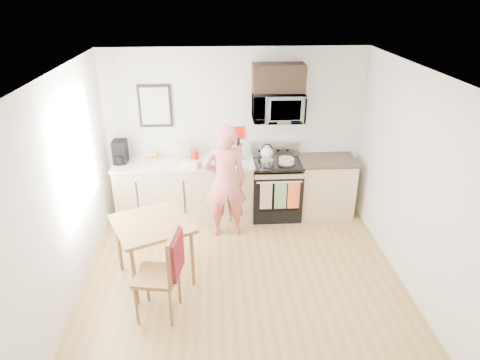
{
  "coord_description": "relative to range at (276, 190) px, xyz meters",
  "views": [
    {
      "loc": [
        -0.3,
        -4.08,
        3.44
      ],
      "look_at": [
        0.0,
        1.0,
        1.08
      ],
      "focal_mm": 32.0,
      "sensor_mm": 36.0,
      "label": 1
    }
  ],
  "objects": [
    {
      "name": "floor",
      "position": [
        -0.63,
        -1.98,
        -0.44
      ],
      "size": [
        4.6,
        4.6,
        0.0
      ],
      "primitive_type": "plane",
      "color": "olive",
      "rests_on": "ground"
    },
    {
      "name": "back_wall",
      "position": [
        -0.63,
        0.32,
        0.86
      ],
      "size": [
        4.0,
        0.04,
        2.6
      ],
      "primitive_type": "cube",
      "color": "white",
      "rests_on": "floor"
    },
    {
      "name": "left_wall",
      "position": [
        -2.63,
        -1.98,
        0.86
      ],
      "size": [
        0.04,
        4.6,
        2.6
      ],
      "primitive_type": "cube",
      "color": "white",
      "rests_on": "floor"
    },
    {
      "name": "right_wall",
      "position": [
        1.37,
        -1.98,
        0.86
      ],
      "size": [
        0.04,
        4.6,
        2.6
      ],
      "primitive_type": "cube",
      "color": "white",
      "rests_on": "floor"
    },
    {
      "name": "ceiling",
      "position": [
        -0.63,
        -1.98,
        2.16
      ],
      "size": [
        4.0,
        4.6,
        0.04
      ],
      "primitive_type": "cube",
      "color": "silver",
      "rests_on": "back_wall"
    },
    {
      "name": "window",
      "position": [
        -2.59,
        -1.18,
        1.11
      ],
      "size": [
        0.06,
        1.4,
        1.5
      ],
      "color": "white",
      "rests_on": "left_wall"
    },
    {
      "name": "cabinet_left",
      "position": [
        -1.43,
        0.02,
        0.01
      ],
      "size": [
        2.1,
        0.6,
        0.9
      ],
      "primitive_type": "cube",
      "color": "tan",
      "rests_on": "floor"
    },
    {
      "name": "countertop_left",
      "position": [
        -1.43,
        0.02,
        0.48
      ],
      "size": [
        2.14,
        0.64,
        0.04
      ],
      "primitive_type": "cube",
      "color": "silver",
      "rests_on": "cabinet_left"
    },
    {
      "name": "cabinet_right",
      "position": [
        0.8,
        0.02,
        0.01
      ],
      "size": [
        0.84,
        0.6,
        0.9
      ],
      "primitive_type": "cube",
      "color": "tan",
      "rests_on": "floor"
    },
    {
      "name": "countertop_right",
      "position": [
        0.8,
        0.02,
        0.48
      ],
      "size": [
        0.88,
        0.64,
        0.04
      ],
      "primitive_type": "cube",
      "color": "black",
      "rests_on": "cabinet_right"
    },
    {
      "name": "range",
      "position": [
        0.0,
        0.0,
        0.0
      ],
      "size": [
        0.76,
        0.7,
        1.16
      ],
      "color": "black",
      "rests_on": "floor"
    },
    {
      "name": "microwave",
      "position": [
        -0.0,
        0.1,
        1.32
      ],
      "size": [
        0.76,
        0.51,
        0.42
      ],
      "primitive_type": "imported",
      "color": "silver",
      "rests_on": "back_wall"
    },
    {
      "name": "upper_cabinet",
      "position": [
        -0.0,
        0.15,
        1.74
      ],
      "size": [
        0.76,
        0.35,
        0.4
      ],
      "primitive_type": "cube",
      "color": "black",
      "rests_on": "back_wall"
    },
    {
      "name": "wall_art",
      "position": [
        -1.83,
        0.3,
        1.31
      ],
      "size": [
        0.5,
        0.04,
        0.65
      ],
      "color": "black",
      "rests_on": "back_wall"
    },
    {
      "name": "wall_trivet",
      "position": [
        -0.58,
        0.31,
        0.86
      ],
      "size": [
        0.2,
        0.02,
        0.2
      ],
      "primitive_type": "cube",
      "color": "red",
      "rests_on": "back_wall"
    },
    {
      "name": "person",
      "position": [
        -0.81,
        -0.53,
        0.42
      ],
      "size": [
        0.65,
        0.45,
        1.71
      ],
      "primitive_type": "imported",
      "rotation": [
        0.0,
        0.0,
        3.21
      ],
      "color": "#BE343A",
      "rests_on": "floor"
    },
    {
      "name": "dining_table",
      "position": [
        -1.73,
        -1.55,
        0.28
      ],
      "size": [
        1.0,
        1.0,
        0.81
      ],
      "rotation": [
        0.0,
        0.0,
        0.43
      ],
      "color": "brown",
      "rests_on": "floor"
    },
    {
      "name": "chair",
      "position": [
        -1.47,
        -2.23,
        0.25
      ],
      "size": [
        0.56,
        0.52,
        1.07
      ],
      "rotation": [
        0.0,
        0.0,
        -0.17
      ],
      "color": "brown",
      "rests_on": "floor"
    },
    {
      "name": "knife_block",
      "position": [
        -0.58,
        0.13,
        0.61
      ],
      "size": [
        0.11,
        0.15,
        0.22
      ],
      "primitive_type": "cube",
      "rotation": [
        0.0,
        0.0,
        -0.05
      ],
      "color": "brown",
      "rests_on": "countertop_left"
    },
    {
      "name": "utensil_crock",
      "position": [
        -1.26,
        0.14,
        0.64
      ],
      "size": [
        0.11,
        0.11,
        0.34
      ],
      "color": "red",
      "rests_on": "countertop_left"
    },
    {
      "name": "fruit_bowl",
      "position": [
        -1.91,
        0.19,
        0.54
      ],
      "size": [
        0.25,
        0.25,
        0.1
      ],
      "color": "white",
      "rests_on": "countertop_left"
    },
    {
      "name": "milk_carton",
      "position": [
        -1.44,
        0.11,
        0.64
      ],
      "size": [
        0.12,
        0.12,
        0.26
      ],
      "primitive_type": "cube",
      "rotation": [
        0.0,
        0.0,
        0.24
      ],
      "color": "tan",
      "rests_on": "countertop_left"
    },
    {
      "name": "coffee_maker",
      "position": [
        -2.38,
        0.07,
        0.67
      ],
      "size": [
        0.2,
        0.3,
        0.35
      ],
      "rotation": [
        0.0,
        0.0,
        -0.03
      ],
      "color": "black",
      "rests_on": "countertop_left"
    },
    {
      "name": "bread_bag",
      "position": [
        -1.32,
        -0.2,
        0.56
      ],
      "size": [
        0.33,
        0.27,
        0.11
      ],
      "primitive_type": "cube",
      "rotation": [
        0.0,
        0.0,
        -0.51
      ],
      "color": "tan",
      "rests_on": "countertop_left"
    },
    {
      "name": "cake",
      "position": [
        0.13,
        -0.11,
        0.53
      ],
      "size": [
        0.28,
        0.28,
        0.09
      ],
      "color": "black",
      "rests_on": "range"
    },
    {
      "name": "kettle",
      "position": [
        -0.14,
        0.13,
        0.59
      ],
      "size": [
        0.2,
        0.2,
        0.25
      ],
      "color": "white",
      "rests_on": "range"
    },
    {
      "name": "pot",
      "position": [
        -0.17,
        -0.15,
        0.54
      ],
      "size": [
        0.2,
        0.33,
        0.1
      ],
      "rotation": [
        0.0,
        0.0,
        0.05
      ],
      "color": "silver",
      "rests_on": "range"
    }
  ]
}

